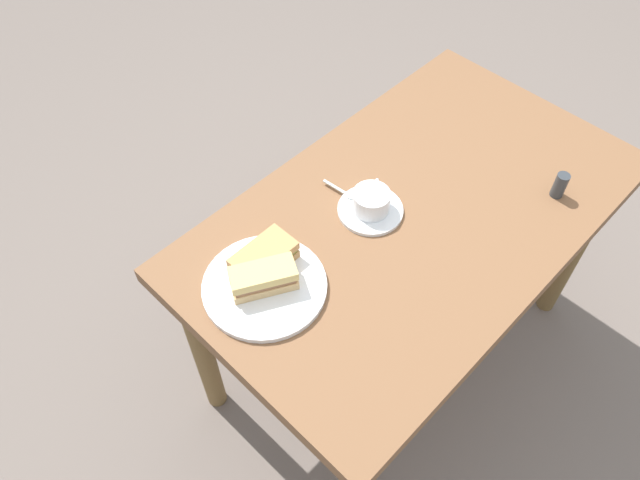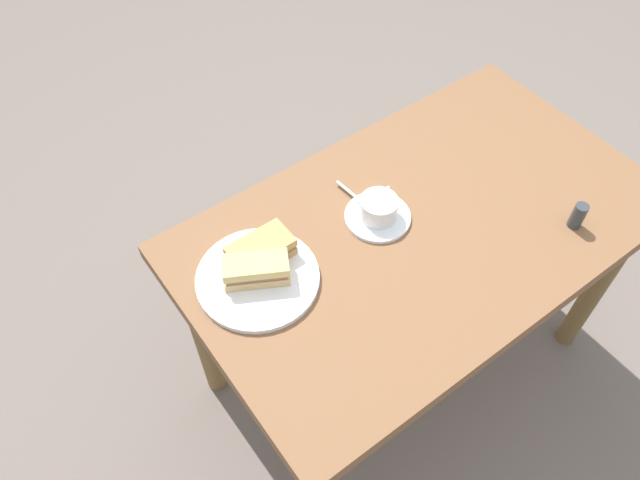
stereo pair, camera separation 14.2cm
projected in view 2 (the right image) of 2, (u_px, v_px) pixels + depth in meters
ground_plane at (395, 359)px, 2.05m from camera, size 6.00×6.00×0.00m
dining_table at (418, 247)px, 1.56m from camera, size 1.17×0.69×0.71m
sandwich_plate at (258, 278)px, 1.38m from camera, size 0.28×0.28×0.01m
sandwich_front at (256, 270)px, 1.35m from camera, size 0.16×0.13×0.06m
sandwich_back at (261, 251)px, 1.39m from camera, size 0.15×0.08×0.05m
coffee_saucer at (378, 217)px, 1.49m from camera, size 0.16×0.16×0.01m
coffee_cup at (379, 207)px, 1.47m from camera, size 0.11×0.09×0.05m
spoon at (355, 196)px, 1.52m from camera, size 0.02×0.10×0.01m
salt_shaker at (578, 216)px, 1.46m from camera, size 0.03×0.03×0.07m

